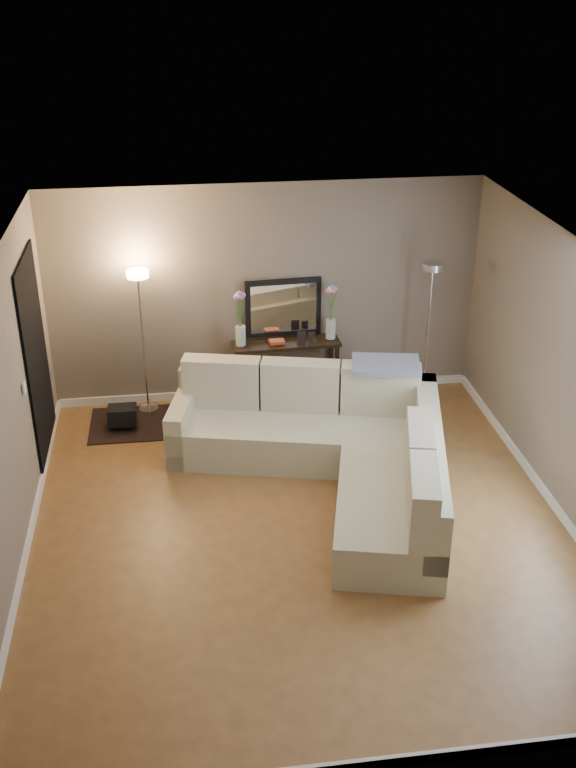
{
  "coord_description": "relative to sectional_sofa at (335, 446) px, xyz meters",
  "views": [
    {
      "loc": [
        -1.01,
        -6.53,
        4.8
      ],
      "look_at": [
        0.0,
        0.8,
        1.1
      ],
      "focal_mm": 40.0,
      "sensor_mm": 36.0,
      "label": 1
    }
  ],
  "objects": [
    {
      "name": "baseboard_left",
      "position": [
        -2.97,
        -0.79,
        -0.31
      ],
      "size": [
        0.03,
        5.5,
        0.1
      ],
      "primitive_type": "cube",
      "color": "white",
      "rests_on": "ground"
    },
    {
      "name": "wall_front",
      "position": [
        -0.48,
        -3.55,
        0.94
      ],
      "size": [
        5.0,
        0.02,
        2.6
      ],
      "primitive_type": "cube",
      "color": "#786B5C",
      "rests_on": "ground"
    },
    {
      "name": "baseboard_front",
      "position": [
        -0.48,
        -3.53,
        -0.31
      ],
      "size": [
        5.0,
        0.03,
        0.1
      ],
      "primitive_type": "cube",
      "color": "white",
      "rests_on": "ground"
    },
    {
      "name": "ceiling",
      "position": [
        -0.48,
        -0.79,
        2.24
      ],
      "size": [
        5.0,
        5.5,
        0.01
      ],
      "primitive_type": "cube",
      "color": "white",
      "rests_on": "ground"
    },
    {
      "name": "console_table",
      "position": [
        -0.34,
        1.73,
        0.07
      ],
      "size": [
        1.28,
        0.4,
        0.77
      ],
      "color": "black",
      "rests_on": "floor"
    },
    {
      "name": "charcoal_rug",
      "position": [
        -2.01,
        1.4,
        -0.35
      ],
      "size": [
        1.14,
        0.86,
        0.02
      ],
      "primitive_type": "cube",
      "rotation": [
        0.0,
        0.0,
        -0.01
      ],
      "color": "black",
      "rests_on": "floor"
    },
    {
      "name": "wall_back",
      "position": [
        -0.48,
        1.97,
        0.94
      ],
      "size": [
        5.0,
        0.02,
        2.6
      ],
      "primitive_type": "cube",
      "color": "#786B5C",
      "rests_on": "ground"
    },
    {
      "name": "floor",
      "position": [
        -0.48,
        -0.79,
        -0.37
      ],
      "size": [
        5.0,
        5.5,
        0.01
      ],
      "primitive_type": "cube",
      "color": "olive",
      "rests_on": "ground"
    },
    {
      "name": "throw_blanket",
      "position": [
        0.63,
        0.55,
        0.62
      ],
      "size": [
        0.77,
        0.53,
        0.09
      ],
      "primitive_type": "cube",
      "rotation": [
        0.1,
        0.0,
        -0.19
      ],
      "color": "gray",
      "rests_on": "sectional_sofa"
    },
    {
      "name": "baseboard_back",
      "position": [
        -0.48,
        1.94,
        -0.31
      ],
      "size": [
        5.0,
        0.03,
        0.1
      ],
      "primitive_type": "cube",
      "color": "white",
      "rests_on": "ground"
    },
    {
      "name": "flower_vase_right",
      "position": [
        0.26,
        1.76,
        0.71
      ],
      "size": [
        0.15,
        0.12,
        0.66
      ],
      "color": "silver",
      "rests_on": "console_table"
    },
    {
      "name": "wall_right",
      "position": [
        2.03,
        -0.79,
        0.94
      ],
      "size": [
        0.02,
        5.5,
        2.6
      ],
      "primitive_type": "cube",
      "color": "#786B5C",
      "rests_on": "ground"
    },
    {
      "name": "switch_plate",
      "position": [
        -2.96,
        0.06,
        0.84
      ],
      "size": [
        0.02,
        0.08,
        0.12
      ],
      "primitive_type": "cube",
      "color": "white",
      "rests_on": "ground"
    },
    {
      "name": "sectional_sofa",
      "position": [
        0.0,
        0.0,
        0.0
      ],
      "size": [
        2.92,
        3.23,
        0.98
      ],
      "color": "beige",
      "rests_on": "floor"
    },
    {
      "name": "flower_vase_left",
      "position": [
        -0.8,
        1.7,
        0.71
      ],
      "size": [
        0.15,
        0.12,
        0.66
      ],
      "color": "silver",
      "rests_on": "console_table"
    },
    {
      "name": "doorway",
      "position": [
        -2.96,
        0.91,
        0.74
      ],
      "size": [
        0.02,
        1.2,
        2.2
      ],
      "primitive_type": "cube",
      "color": "black",
      "rests_on": "ground"
    },
    {
      "name": "floor_lamp_lit",
      "position": [
        -1.91,
        1.73,
        0.86
      ],
      "size": [
        0.25,
        0.25,
        1.73
      ],
      "color": "silver",
      "rests_on": "floor"
    },
    {
      "name": "black_bag",
      "position": [
        -2.19,
        1.32,
        -0.19
      ],
      "size": [
        0.32,
        0.23,
        0.21
      ],
      "primitive_type": "cube",
      "rotation": [
        0.0,
        0.0,
        -0.01
      ],
      "color": "black",
      "rests_on": "charcoal_rug"
    },
    {
      "name": "baseboard_right",
      "position": [
        2.0,
        -0.79,
        -0.31
      ],
      "size": [
        0.03,
        5.5,
        0.1
      ],
      "primitive_type": "cube",
      "color": "white",
      "rests_on": "ground"
    },
    {
      "name": "table_decor",
      "position": [
        -0.27,
        1.7,
        0.46
      ],
      "size": [
        0.54,
        0.13,
        0.13
      ],
      "color": "#C24C22",
      "rests_on": "console_table"
    },
    {
      "name": "wall_left",
      "position": [
        -2.99,
        -0.79,
        0.94
      ],
      "size": [
        0.02,
        5.5,
        2.6
      ],
      "primitive_type": "cube",
      "color": "#786B5C",
      "rests_on": "ground"
    },
    {
      "name": "leaning_mirror",
      "position": [
        -0.28,
        1.89,
        0.78
      ],
      "size": [
        0.89,
        0.09,
        0.7
      ],
      "color": "black",
      "rests_on": "console_table"
    },
    {
      "name": "floor_lamp_unlit",
      "position": [
        1.35,
        1.46,
        0.88
      ],
      "size": [
        0.27,
        0.27,
        1.76
      ],
      "color": "silver",
      "rests_on": "floor"
    }
  ]
}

